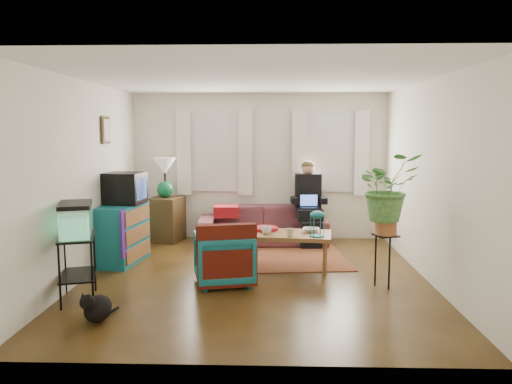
{
  "coord_description": "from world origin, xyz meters",
  "views": [
    {
      "loc": [
        0.21,
        -6.44,
        1.94
      ],
      "look_at": [
        0.0,
        0.4,
        1.1
      ],
      "focal_mm": 35.0,
      "sensor_mm": 36.0,
      "label": 1
    }
  ],
  "objects_px": {
    "dresser": "(122,234)",
    "plant_stand": "(385,261)",
    "side_table": "(166,219)",
    "aquarium_stand": "(78,268)",
    "armchair": "(224,256)",
    "coffee_table": "(287,251)",
    "sofa": "(263,219)"
  },
  "relations": [
    {
      "from": "dresser",
      "to": "coffee_table",
      "type": "xyz_separation_m",
      "value": [
        2.42,
        -0.25,
        -0.18
      ]
    },
    {
      "from": "side_table",
      "to": "coffee_table",
      "type": "relative_size",
      "value": 0.63
    },
    {
      "from": "sofa",
      "to": "aquarium_stand",
      "type": "distance_m",
      "value": 3.64
    },
    {
      "from": "side_table",
      "to": "aquarium_stand",
      "type": "xyz_separation_m",
      "value": [
        -0.35,
        -3.13,
        -0.01
      ]
    },
    {
      "from": "sofa",
      "to": "armchair",
      "type": "relative_size",
      "value": 3.01
    },
    {
      "from": "aquarium_stand",
      "to": "coffee_table",
      "type": "relative_size",
      "value": 0.61
    },
    {
      "from": "sofa",
      "to": "plant_stand",
      "type": "height_order",
      "value": "sofa"
    },
    {
      "from": "sofa",
      "to": "coffee_table",
      "type": "xyz_separation_m",
      "value": [
        0.37,
        -1.57,
        -0.17
      ]
    },
    {
      "from": "armchair",
      "to": "sofa",
      "type": "bearing_deg",
      "value": -114.37
    },
    {
      "from": "aquarium_stand",
      "to": "plant_stand",
      "type": "distance_m",
      "value": 3.68
    },
    {
      "from": "side_table",
      "to": "armchair",
      "type": "height_order",
      "value": "side_table"
    },
    {
      "from": "armchair",
      "to": "coffee_table",
      "type": "bearing_deg",
      "value": -151.54
    },
    {
      "from": "side_table",
      "to": "armchair",
      "type": "relative_size",
      "value": 1.07
    },
    {
      "from": "dresser",
      "to": "armchair",
      "type": "height_order",
      "value": "dresser"
    },
    {
      "from": "side_table",
      "to": "dresser",
      "type": "height_order",
      "value": "dresser"
    },
    {
      "from": "side_table",
      "to": "aquarium_stand",
      "type": "height_order",
      "value": "side_table"
    },
    {
      "from": "sofa",
      "to": "aquarium_stand",
      "type": "bearing_deg",
      "value": -127.41
    },
    {
      "from": "side_table",
      "to": "aquarium_stand",
      "type": "relative_size",
      "value": 1.04
    },
    {
      "from": "sofa",
      "to": "aquarium_stand",
      "type": "height_order",
      "value": "sofa"
    },
    {
      "from": "side_table",
      "to": "armchair",
      "type": "xyz_separation_m",
      "value": [
        1.26,
        -2.45,
        -0.03
      ]
    },
    {
      "from": "side_table",
      "to": "armchair",
      "type": "bearing_deg",
      "value": -62.74
    },
    {
      "from": "dresser",
      "to": "plant_stand",
      "type": "distance_m",
      "value": 3.77
    },
    {
      "from": "sofa",
      "to": "aquarium_stand",
      "type": "relative_size",
      "value": 2.91
    },
    {
      "from": "armchair",
      "to": "coffee_table",
      "type": "relative_size",
      "value": 0.59
    },
    {
      "from": "dresser",
      "to": "aquarium_stand",
      "type": "height_order",
      "value": "dresser"
    },
    {
      "from": "sofa",
      "to": "aquarium_stand",
      "type": "xyz_separation_m",
      "value": [
        -2.07,
        -2.99,
        -0.05
      ]
    },
    {
      "from": "coffee_table",
      "to": "plant_stand",
      "type": "xyz_separation_m",
      "value": [
        1.2,
        -0.8,
        0.08
      ]
    },
    {
      "from": "coffee_table",
      "to": "plant_stand",
      "type": "height_order",
      "value": "plant_stand"
    },
    {
      "from": "coffee_table",
      "to": "sofa",
      "type": "bearing_deg",
      "value": 109.61
    },
    {
      "from": "coffee_table",
      "to": "aquarium_stand",
      "type": "bearing_deg",
      "value": -143.31
    },
    {
      "from": "dresser",
      "to": "armchair",
      "type": "relative_size",
      "value": 1.32
    },
    {
      "from": "side_table",
      "to": "plant_stand",
      "type": "height_order",
      "value": "side_table"
    }
  ]
}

